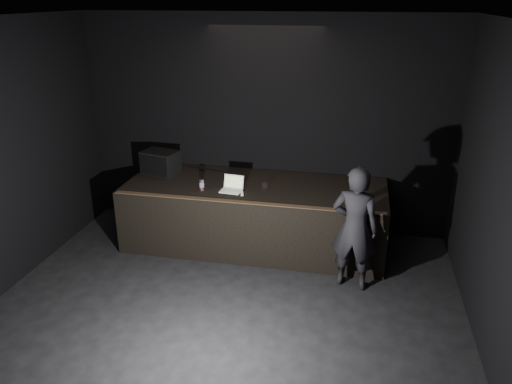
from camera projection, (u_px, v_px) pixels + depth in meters
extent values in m
plane|color=black|center=(205.00, 354.00, 5.57)|extent=(7.00, 7.00, 0.00)
cube|color=black|center=(265.00, 125.00, 8.10)|extent=(6.00, 0.10, 3.50)
cube|color=black|center=(189.00, 24.00, 4.27)|extent=(6.00, 7.00, 0.04)
cube|color=black|center=(255.00, 215.00, 7.86)|extent=(4.00, 1.50, 1.00)
cube|color=brown|center=(245.00, 202.00, 7.03)|extent=(3.92, 0.10, 0.01)
cube|color=black|center=(161.00, 162.00, 8.13)|extent=(0.64, 0.51, 0.37)
cube|color=black|center=(153.00, 166.00, 7.95)|extent=(0.51, 0.14, 0.31)
cylinder|color=black|center=(215.00, 172.00, 8.22)|extent=(1.01, 0.25, 0.02)
cube|color=white|center=(231.00, 191.00, 7.42)|extent=(0.33, 0.24, 0.02)
cube|color=silver|center=(231.00, 190.00, 7.42)|extent=(0.27, 0.15, 0.00)
cube|color=white|center=(234.00, 181.00, 7.51)|extent=(0.31, 0.09, 0.20)
cube|color=#C4E944|center=(234.00, 182.00, 7.50)|extent=(0.27, 0.07, 0.16)
cylinder|color=silver|center=(202.00, 185.00, 7.45)|extent=(0.07, 0.07, 0.17)
cylinder|color=navy|center=(202.00, 185.00, 7.45)|extent=(0.07, 0.07, 0.07)
cylinder|color=maroon|center=(202.00, 187.00, 7.46)|extent=(0.07, 0.07, 0.01)
cylinder|color=white|center=(265.00, 186.00, 7.49)|extent=(0.09, 0.09, 0.11)
cube|color=white|center=(242.00, 193.00, 7.32)|extent=(0.08, 0.16, 0.03)
imported|color=black|center=(355.00, 228.00, 6.57)|extent=(0.70, 0.53, 1.73)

